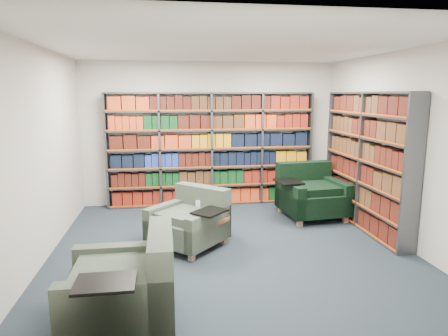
{
  "coord_description": "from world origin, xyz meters",
  "views": [
    {
      "loc": [
        -0.87,
        -5.4,
        2.18
      ],
      "look_at": [
        0.0,
        0.6,
        1.05
      ],
      "focal_mm": 32.0,
      "sensor_mm": 36.0,
      "label": 1
    }
  ],
  "objects": [
    {
      "name": "room_shell",
      "position": [
        0.0,
        0.0,
        1.4
      ],
      "size": [
        5.02,
        5.02,
        2.82
      ],
      "color": "black",
      "rests_on": "ground"
    },
    {
      "name": "bookshelf_back",
      "position": [
        0.0,
        2.34,
        1.1
      ],
      "size": [
        4.0,
        0.28,
        2.2
      ],
      "color": "#47494F",
      "rests_on": "ground"
    },
    {
      "name": "bookshelf_right",
      "position": [
        2.34,
        0.6,
        1.1
      ],
      "size": [
        0.28,
        2.5,
        2.2
      ],
      "color": "#47494F",
      "rests_on": "ground"
    },
    {
      "name": "chair_teal_left",
      "position": [
        -0.54,
        0.18,
        0.33
      ],
      "size": [
        1.28,
        1.28,
        0.83
      ],
      "color": "#0A2934",
      "rests_on": "ground"
    },
    {
      "name": "chair_green_right",
      "position": [
        1.67,
        1.29,
        0.38
      ],
      "size": [
        1.27,
        1.13,
        0.94
      ],
      "color": "black",
      "rests_on": "ground"
    },
    {
      "name": "chair_teal_front",
      "position": [
        -1.24,
        -1.8,
        0.37
      ],
      "size": [
        1.0,
        1.17,
        0.91
      ],
      "color": "#0A2934",
      "rests_on": "ground"
    },
    {
      "name": "coffee_table",
      "position": [
        -0.4,
        0.28,
        0.34
      ],
      "size": [
        0.9,
        0.9,
        0.63
      ],
      "color": "#9A5D27",
      "rests_on": "ground"
    }
  ]
}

